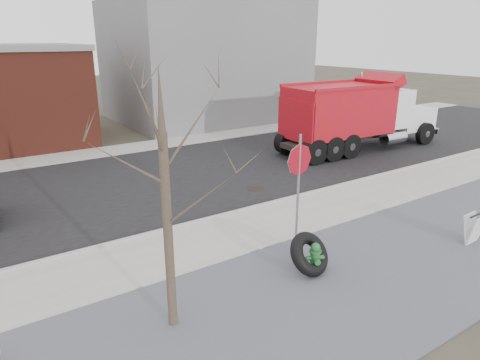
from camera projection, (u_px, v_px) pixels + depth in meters
ground at (235, 238)px, 12.48m from camera, size 120.00×120.00×0.00m
gravel_verge at (319, 295)px, 9.71m from camera, size 60.00×5.00×0.03m
sidewalk at (231, 234)px, 12.67m from camera, size 60.00×2.50×0.06m
curb at (209, 219)px, 13.69m from camera, size 60.00×0.15×0.11m
road at (152, 181)px, 17.46m from camera, size 60.00×9.40×0.02m
far_sidewalk at (109, 151)px, 21.96m from camera, size 60.00×2.00×0.06m
building_grey at (204, 61)px, 30.16m from camera, size 12.00×10.00×8.00m
bare_tree at (164, 171)px, 7.70m from camera, size 3.20×3.20×5.20m
fire_hydrant at (315, 259)px, 10.55m from camera, size 0.46×0.46×0.82m
truck_tire at (309, 254)px, 10.53m from camera, size 1.31×1.15×1.10m
stop_sign at (299, 173)px, 11.40m from camera, size 0.87×0.12×3.20m
sandwich_board at (474, 229)px, 12.02m from camera, size 0.64×0.42×0.87m
dump_truck_red_a at (357, 113)px, 21.79m from camera, size 9.60×3.02×3.83m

